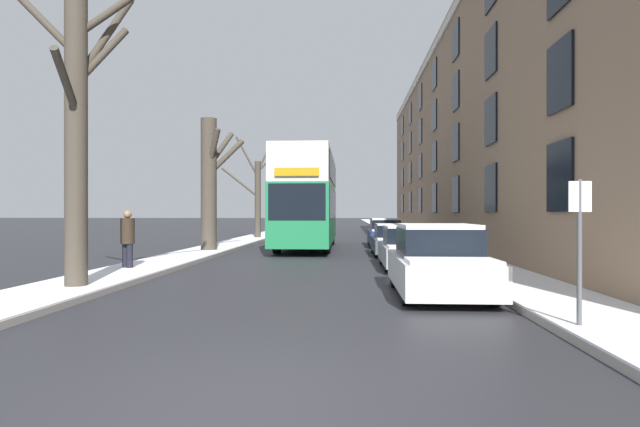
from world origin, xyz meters
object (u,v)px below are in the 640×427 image
(bare_tree_left_2, at_px, (257,194))
(pedestrian_left_sidewalk, at_px, (128,238))
(parked_car_0, at_px, (438,263))
(street_sign_post, at_px, (579,245))
(bare_tree_left_1, at_px, (210,182))
(parked_car_1, at_px, (409,248))
(parked_car_3, at_px, (385,233))
(parked_car_2, at_px, (395,240))
(bare_tree_left_0, at_px, (79,122))
(oncoming_van, at_px, (318,217))
(double_decker_bus, at_px, (308,196))

(bare_tree_left_2, xyz_separation_m, pedestrian_left_sidewalk, (-0.45, -18.28, -2.02))
(parked_car_0, distance_m, street_sign_post, 3.82)
(bare_tree_left_1, xyz_separation_m, parked_car_1, (8.00, -5.44, -2.51))
(parked_car_3, height_order, pedestrian_left_sidewalk, pedestrian_left_sidewalk)
(parked_car_1, xyz_separation_m, parked_car_2, (0.00, 4.91, -0.02))
(parked_car_0, xyz_separation_m, parked_car_2, (0.00, 10.17, -0.09))
(bare_tree_left_2, relative_size, parked_car_2, 1.71)
(bare_tree_left_0, relative_size, parked_car_2, 1.98)
(bare_tree_left_1, relative_size, street_sign_post, 2.61)
(bare_tree_left_0, bearing_deg, parked_car_0, 0.56)
(parked_car_2, distance_m, oncoming_van, 24.34)
(double_decker_bus, distance_m, parked_car_0, 14.57)
(parked_car_3, bearing_deg, bare_tree_left_1, -148.13)
(bare_tree_left_2, relative_size, parked_car_3, 1.53)
(bare_tree_left_1, bearing_deg, oncoming_van, 81.88)
(street_sign_post, bearing_deg, parked_car_3, 94.12)
(bare_tree_left_2, height_order, pedestrian_left_sidewalk, bare_tree_left_2)
(parked_car_2, bearing_deg, parked_car_0, -90.00)
(parked_car_0, bearing_deg, parked_car_1, 90.00)
(parked_car_1, height_order, street_sign_post, street_sign_post)
(parked_car_3, bearing_deg, parked_car_0, -90.00)
(oncoming_van, bearing_deg, bare_tree_left_1, -98.12)
(bare_tree_left_0, relative_size, double_decker_bus, 0.75)
(parked_car_1, distance_m, street_sign_post, 8.90)
(bare_tree_left_2, xyz_separation_m, parked_car_1, (8.00, -16.50, -2.41))
(street_sign_post, bearing_deg, bare_tree_left_1, 123.45)
(bare_tree_left_2, distance_m, oncoming_van, 12.84)
(parked_car_2, bearing_deg, bare_tree_left_0, -127.74)
(parked_car_2, distance_m, pedestrian_left_sidewalk, 10.78)
(parked_car_0, bearing_deg, bare_tree_left_2, 110.19)
(bare_tree_left_0, relative_size, parked_car_0, 2.01)
(bare_tree_left_2, relative_size, double_decker_bus, 0.65)
(bare_tree_left_1, relative_size, double_decker_bus, 0.56)
(oncoming_van, bearing_deg, bare_tree_left_2, -105.16)
(double_decker_bus, bearing_deg, bare_tree_left_2, 117.15)
(bare_tree_left_2, relative_size, oncoming_van, 1.34)
(double_decker_bus, bearing_deg, parked_car_1, -65.32)
(pedestrian_left_sidewalk, bearing_deg, oncoming_van, 109.93)
(parked_car_3, distance_m, street_sign_post, 19.24)
(bare_tree_left_1, xyz_separation_m, bare_tree_left_2, (0.00, 11.07, -0.10))
(parked_car_3, height_order, street_sign_post, street_sign_post)
(double_decker_bus, height_order, street_sign_post, double_decker_bus)
(bare_tree_left_2, distance_m, street_sign_post, 27.01)
(bare_tree_left_2, bearing_deg, pedestrian_left_sidewalk, -91.40)
(parked_car_0, bearing_deg, parked_car_2, 90.00)
(pedestrian_left_sidewalk, bearing_deg, bare_tree_left_2, 115.57)
(parked_car_1, bearing_deg, bare_tree_left_2, 115.87)
(parked_car_0, bearing_deg, street_sign_post, -68.52)
(parked_car_0, height_order, street_sign_post, street_sign_post)
(bare_tree_left_1, relative_size, parked_car_2, 1.47)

